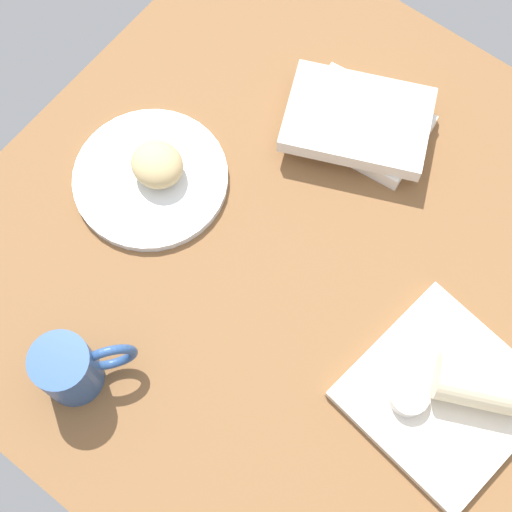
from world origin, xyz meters
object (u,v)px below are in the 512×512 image
Objects in this scene: breakfast_wrap at (480,385)px; book_stack at (360,122)px; sauce_cup at (409,397)px; coffee_mug at (71,368)px; round_plate at (151,178)px; square_plate at (443,395)px; scone_pastry at (157,164)px.

book_stack is at bearing -148.96° from breakfast_wrap.
breakfast_wrap is 0.46× the size of book_stack.
sauce_cup is 42.81cm from coffee_mug.
coffee_mug is (-35.73, -23.47, 2.34)cm from sauce_cup.
book_stack is 53.31cm from coffee_mug.
book_stack is (-33.99, 23.04, -1.74)cm from breakfast_wrap.
book_stack is (-27.78, 29.19, 0.08)cm from sauce_cup.
book_stack is (19.17, 24.90, 2.13)cm from round_plate.
coffee_mug reaches higher than square_plate.
coffee_mug is at bearing -145.53° from square_plate.
round_plate is 1.04× the size of square_plate.
round_plate is 30.27cm from coffee_mug.
round_plate is at bearing 174.77° from sauce_cup.
scone_pastry reaches higher than square_plate.
scone_pastry is 1.54× the size of sauce_cup.
scone_pastry reaches higher than book_stack.
breakfast_wrap is 41.09cm from book_stack.
coffee_mug is (-7.94, -52.66, 2.26)cm from book_stack.
book_stack is at bearing 140.47° from square_plate.
square_plate is (50.39, -0.87, 0.10)cm from round_plate.
book_stack reaches higher than square_plate.
sauce_cup reaches higher than square_plate.
coffee_mug reaches higher than scone_pastry.
breakfast_wrap is at bearing 35.24° from coffee_mug.
book_stack is at bearing 133.58° from sauce_cup.
coffee_mug is at bearing -146.69° from sauce_cup.
round_plate is 0.91× the size of book_stack.
scone_pastry is at bearing 173.19° from sauce_cup.
sauce_cup is at bearing -135.23° from square_plate.
scone_pastry is at bearing -128.04° from book_stack.
round_plate is 53.32cm from breakfast_wrap.
breakfast_wrap is at bearing -34.13° from book_stack.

